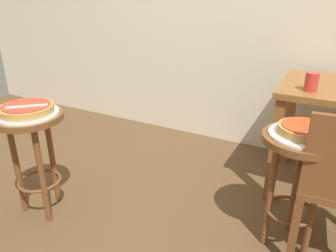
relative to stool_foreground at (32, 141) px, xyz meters
name	(u,v)px	position (x,y,z in m)	size (l,w,h in m)	color
ground_plane	(125,250)	(0.67, -0.05, -0.50)	(6.00, 6.00, 0.00)	brown
stool_foreground	(32,141)	(0.00, 0.00, 0.00)	(0.39, 0.39, 0.67)	brown
serving_plate_foreground	(27,113)	(0.00, 0.00, 0.18)	(0.35, 0.35, 0.01)	silver
pizza_foreground	(27,109)	(0.00, 0.00, 0.20)	(0.30, 0.30, 0.05)	#B78442
stool_middle	(298,166)	(1.43, 0.43, 0.00)	(0.39, 0.39, 0.67)	brown
serving_plate_middle	(304,135)	(1.43, 0.43, 0.18)	(0.33, 0.33, 0.01)	silver
pizza_middle	(304,130)	(1.43, 0.43, 0.20)	(0.25, 0.25, 0.05)	#B78442
cup_near_edge	(311,82)	(1.40, 0.91, 0.32)	(0.08, 0.08, 0.11)	red
pizza_server_knife	(27,106)	(0.03, -0.02, 0.23)	(0.22, 0.02, 0.01)	silver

